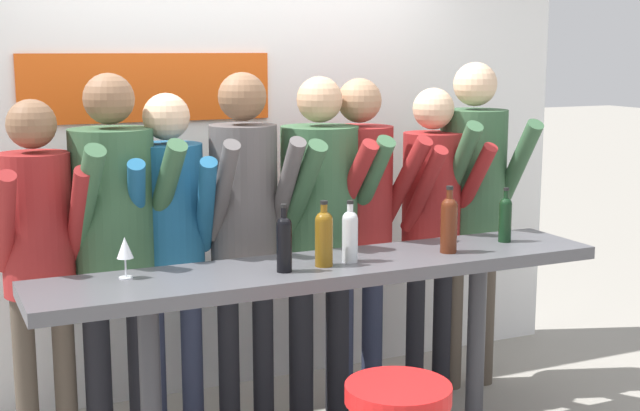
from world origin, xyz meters
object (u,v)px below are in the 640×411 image
(person_left, at_px, (115,222))
(person_right, at_px, (360,206))
(person_center_left, at_px, (170,228))
(wine_bottle_1, at_px, (350,234))
(wine_bottle_0, at_px, (324,236))
(wine_bottle_2, at_px, (505,217))
(person_center_right, at_px, (321,211))
(wine_bottle_3, at_px, (284,241))
(person_far_left, at_px, (38,240))
(tasting_table, at_px, (327,296))
(person_center, at_px, (245,210))
(wine_bottle_4, at_px, (449,222))
(person_rightmost, at_px, (473,189))
(wine_glass_0, at_px, (125,249))
(person_far_right, at_px, (432,206))

(person_left, bearing_deg, person_right, -8.37)
(person_center_left, height_order, wine_bottle_1, person_center_left)
(person_center_left, height_order, wine_bottle_0, person_center_left)
(person_left, bearing_deg, wine_bottle_2, -25.43)
(person_center_right, bearing_deg, wine_bottle_3, -130.69)
(wine_bottle_2, bearing_deg, person_far_left, 165.39)
(tasting_table, xyz_separation_m, wine_bottle_2, (0.99, 0.03, 0.28))
(person_far_left, bearing_deg, wine_bottle_1, -27.67)
(wine_bottle_3, bearing_deg, person_center, 85.90)
(person_far_left, distance_m, wine_bottle_4, 1.89)
(wine_bottle_1, bearing_deg, wine_bottle_3, -172.66)
(person_rightmost, height_order, wine_bottle_1, person_rightmost)
(wine_bottle_3, relative_size, wine_bottle_4, 0.93)
(wine_bottle_4, distance_m, wine_glass_0, 1.50)
(person_center_left, distance_m, wine_bottle_0, 0.83)
(wine_bottle_2, bearing_deg, person_left, 162.75)
(wine_bottle_3, height_order, wine_bottle_4, wine_bottle_4)
(tasting_table, distance_m, person_far_left, 1.34)
(person_far_right, bearing_deg, person_center_right, -179.41)
(wine_bottle_3, bearing_deg, person_far_left, 144.62)
(wine_bottle_2, bearing_deg, person_right, 133.15)
(person_left, relative_size, person_center_left, 1.06)
(person_far_right, height_order, wine_glass_0, person_far_right)
(person_right, xyz_separation_m, wine_bottle_1, (-0.37, -0.62, 0.00))
(person_left, bearing_deg, person_center_left, -6.07)
(tasting_table, distance_m, person_center_right, 0.66)
(person_rightmost, xyz_separation_m, wine_bottle_3, (-1.41, -0.65, -0.04))
(person_center, xyz_separation_m, wine_bottle_3, (-0.04, -0.62, -0.03))
(person_far_right, relative_size, wine_bottle_3, 5.80)
(wine_bottle_0, bearing_deg, person_right, 51.55)
(wine_bottle_2, height_order, wine_bottle_4, wine_bottle_4)
(person_center, height_order, person_far_right, person_center)
(person_center_right, xyz_separation_m, wine_bottle_3, (-0.46, -0.62, 0.01))
(person_center_right, bearing_deg, tasting_table, -116.24)
(person_left, distance_m, person_center_left, 0.27)
(person_right, xyz_separation_m, wine_bottle_0, (-0.51, -0.64, 0.01))
(tasting_table, relative_size, wine_bottle_2, 9.72)
(tasting_table, xyz_separation_m, wine_bottle_0, (-0.04, -0.05, 0.29))
(wine_bottle_2, height_order, wine_glass_0, wine_bottle_2)
(person_center, distance_m, wine_bottle_4, 1.00)
(wine_bottle_2, height_order, wine_bottle_3, wine_bottle_3)
(person_far_right, relative_size, wine_bottle_1, 6.12)
(person_center_left, bearing_deg, wine_bottle_0, -40.62)
(person_far_right, height_order, wine_bottle_2, person_far_right)
(person_center, bearing_deg, person_far_right, 2.95)
(wine_bottle_1, bearing_deg, tasting_table, 165.47)
(wine_bottle_1, relative_size, wine_glass_0, 1.59)
(wine_bottle_3, bearing_deg, person_center_left, 115.47)
(person_far_left, bearing_deg, person_center, -4.34)
(tasting_table, distance_m, wine_bottle_0, 0.30)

